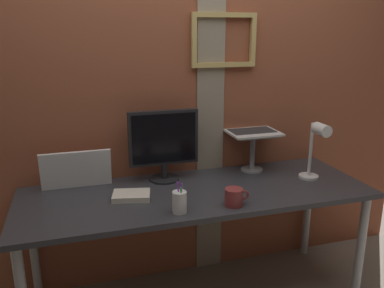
{
  "coord_description": "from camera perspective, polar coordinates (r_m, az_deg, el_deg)",
  "views": [
    {
      "loc": [
        -0.65,
        -2.07,
        1.61
      ],
      "look_at": [
        -0.01,
        0.05,
        0.97
      ],
      "focal_mm": 37.32,
      "sensor_mm": 36.0,
      "label": 1
    }
  ],
  "objects": [
    {
      "name": "brick_wall_back",
      "position": [
        2.54,
        -1.69,
        6.98
      ],
      "size": [
        3.32,
        0.16,
        2.42
      ],
      "color": "brown",
      "rests_on": "ground_plane"
    },
    {
      "name": "desk",
      "position": [
        2.32,
        0.72,
        -8.23
      ],
      "size": [
        1.99,
        0.69,
        0.72
      ],
      "color": "#333338",
      "rests_on": "ground_plane"
    },
    {
      "name": "monitor",
      "position": [
        2.38,
        -4.07,
        0.41
      ],
      "size": [
        0.42,
        0.18,
        0.43
      ],
      "color": "black",
      "rests_on": "desk"
    },
    {
      "name": "laptop_stand",
      "position": [
        2.59,
        8.67,
        -0.26
      ],
      "size": [
        0.28,
        0.22,
        0.25
      ],
      "color": "gray",
      "rests_on": "desk"
    },
    {
      "name": "laptop",
      "position": [
        2.62,
        8.09,
        3.11
      ],
      "size": [
        0.32,
        0.33,
        0.22
      ],
      "color": "silver",
      "rests_on": "laptop_stand"
    },
    {
      "name": "whiteboard_panel",
      "position": [
        2.39,
        -16.22,
        -3.55
      ],
      "size": [
        0.39,
        0.05,
        0.23
      ],
      "primitive_type": "cube",
      "rotation": [
        0.16,
        0.0,
        0.0
      ],
      "color": "white",
      "rests_on": "desk"
    },
    {
      "name": "desk_lamp",
      "position": [
        2.48,
        17.35,
        -0.16
      ],
      "size": [
        0.12,
        0.2,
        0.36
      ],
      "color": "white",
      "rests_on": "desk"
    },
    {
      "name": "pen_cup",
      "position": [
        2.01,
        -1.78,
        -8.28
      ],
      "size": [
        0.07,
        0.07,
        0.17
      ],
      "color": "white",
      "rests_on": "desk"
    },
    {
      "name": "coffee_mug",
      "position": [
        2.1,
        6.05,
        -7.55
      ],
      "size": [
        0.13,
        0.09,
        0.09
      ],
      "color": "maroon",
      "rests_on": "desk"
    },
    {
      "name": "paper_clutter_stack",
      "position": [
        2.21,
        -8.65,
        -7.31
      ],
      "size": [
        0.23,
        0.18,
        0.03
      ],
      "primitive_type": "cube",
      "rotation": [
        0.0,
        0.0,
        -0.22
      ],
      "color": "silver",
      "rests_on": "desk"
    }
  ]
}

